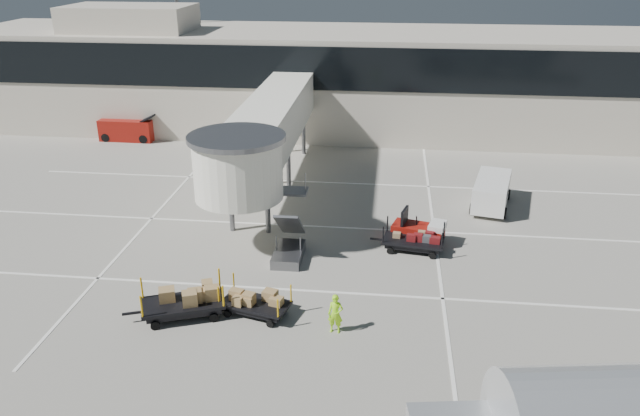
# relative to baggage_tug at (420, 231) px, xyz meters

# --- Properties ---
(ground) EXTENTS (140.00, 140.00, 0.00)m
(ground) POSITION_rel_baggage_tug_xyz_m (-5.12, -7.69, -0.64)
(ground) COLOR #A5A093
(ground) RESTS_ON ground
(lane_markings) EXTENTS (40.00, 30.00, 0.02)m
(lane_markings) POSITION_rel_baggage_tug_xyz_m (-5.79, 1.64, -0.63)
(lane_markings) COLOR white
(lane_markings) RESTS_ON ground
(terminal) EXTENTS (64.00, 12.11, 15.20)m
(terminal) POSITION_rel_baggage_tug_xyz_m (-5.47, 22.25, 3.47)
(terminal) COLOR beige
(terminal) RESTS_ON ground
(jet_bridge) EXTENTS (5.70, 20.40, 6.03)m
(jet_bridge) POSITION_rel_baggage_tug_xyz_m (-9.09, 4.57, 3.64)
(jet_bridge) COLOR white
(jet_bridge) RESTS_ON ground
(baggage_tug) EXTENTS (2.93, 2.30, 1.76)m
(baggage_tug) POSITION_rel_baggage_tug_xyz_m (0.00, 0.00, 0.00)
(baggage_tug) COLOR maroon
(baggage_tug) RESTS_ON ground
(suitcase_cart) EXTENTS (3.82, 1.94, 1.47)m
(suitcase_cart) POSITION_rel_baggage_tug_xyz_m (-0.35, -1.06, -0.12)
(suitcase_cart) COLOR black
(suitcase_cart) RESTS_ON ground
(box_cart_near) EXTENTS (3.59, 2.13, 1.38)m
(box_cart_near) POSITION_rel_baggage_tug_xyz_m (-7.08, -7.88, -0.12)
(box_cart_near) COLOR black
(box_cart_near) RESTS_ON ground
(box_cart_far) EXTENTS (4.22, 2.79, 1.63)m
(box_cart_far) POSITION_rel_baggage_tug_xyz_m (-10.02, -8.27, 0.02)
(box_cart_far) COLOR black
(box_cart_far) RESTS_ON ground
(ground_worker) EXTENTS (0.64, 0.44, 1.68)m
(ground_worker) POSITION_rel_baggage_tug_xyz_m (-3.62, -8.77, 0.20)
(ground_worker) COLOR #91DF17
(ground_worker) RESTS_ON ground
(minivan) EXTENTS (2.85, 4.90, 1.74)m
(minivan) POSITION_rel_baggage_tug_xyz_m (4.42, 5.48, 0.41)
(minivan) COLOR white
(minivan) RESTS_ON ground
(belt_loader) EXTENTS (4.61, 1.92, 2.21)m
(belt_loader) POSITION_rel_baggage_tug_xyz_m (-22.59, 16.31, 0.20)
(belt_loader) COLOR maroon
(belt_loader) RESTS_ON ground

